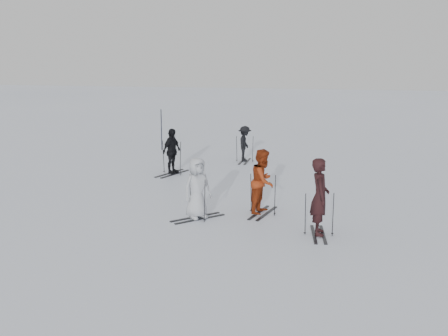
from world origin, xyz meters
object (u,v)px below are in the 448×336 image
skier_grey (197,189)px  skier_uphill_far (245,144)px  skier_red (263,182)px  skier_near_dark (320,198)px  piste_marker (161,130)px  skier_uphill_left (172,152)px

skier_grey → skier_uphill_far: (-0.37, 8.69, -0.10)m
skier_red → skier_near_dark: bearing=-122.5°
skier_near_dark → skier_uphill_far: skier_near_dark is taller
piste_marker → skier_grey: bearing=-65.7°
skier_grey → piste_marker: 11.80m
skier_grey → skier_uphill_left: bearing=67.0°
skier_near_dark → skier_grey: 3.48m
skier_uphill_left → skier_uphill_far: (2.23, 3.14, -0.11)m
skier_near_dark → piste_marker: size_ratio=1.00×
skier_red → piste_marker: bearing=44.6°
skier_uphill_far → skier_grey: bearing=-179.0°
skier_red → skier_uphill_left: size_ratio=1.07×
skier_near_dark → piste_marker: 14.12m
skier_grey → skier_uphill_far: size_ratio=1.13×
skier_red → skier_grey: (-1.69, -0.92, -0.08)m
skier_near_dark → skier_red: 2.35m
skier_red → skier_grey: size_ratio=1.09×
skier_red → skier_uphill_left: bearing=53.8°
skier_near_dark → skier_uphill_left: 8.66m
skier_grey → skier_uphill_left: (-2.60, 5.54, 0.01)m
skier_uphill_left → skier_uphill_far: size_ratio=1.15×
skier_uphill_left → skier_uphill_far: skier_uphill_left is taller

